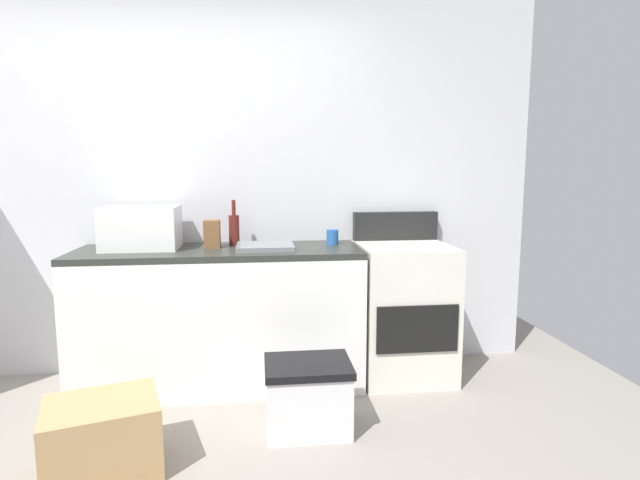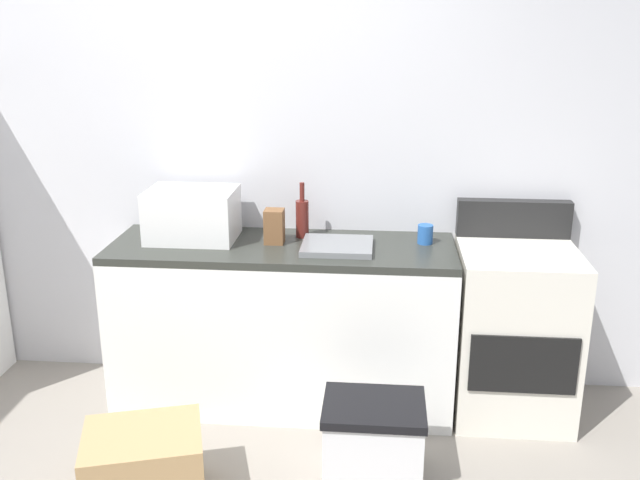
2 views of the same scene
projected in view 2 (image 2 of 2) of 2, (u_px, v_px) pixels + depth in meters
The scene contains 10 objects.
wall_back at pixel (236, 155), 3.92m from camera, with size 5.00×0.10×2.60m, color silver.
kitchen_counter at pixel (283, 324), 3.82m from camera, with size 1.80×0.60×0.90m.
stove_oven at pixel (513, 329), 3.71m from camera, with size 0.60×0.61×1.10m.
microwave at pixel (192, 214), 3.74m from camera, with size 0.46×0.34×0.27m, color white.
sink_basin at pixel (337, 246), 3.61m from camera, with size 0.36×0.32×0.03m, color slate.
wine_bottle at pixel (302, 217), 3.78m from camera, with size 0.07×0.07×0.30m.
coffee_mug at pixel (425, 234), 3.69m from camera, with size 0.08×0.08×0.10m, color #2659A5.
knife_block at pixel (274, 226), 3.69m from camera, with size 0.10×0.10×0.18m, color brown.
cardboard_box_medium at pixel (145, 468), 3.06m from camera, with size 0.50×0.40×0.34m, color tan.
storage_bin at pixel (373, 440), 3.22m from camera, with size 0.46×0.36×0.38m.
Camera 2 is at (0.81, -2.27, 2.04)m, focal length 39.71 mm.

